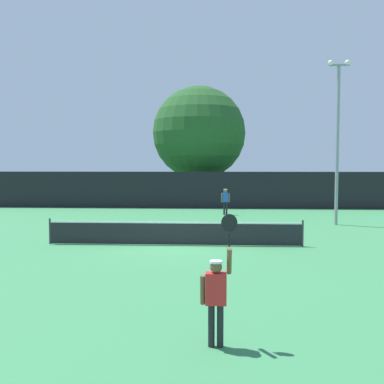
% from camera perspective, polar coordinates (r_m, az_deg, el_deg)
% --- Properties ---
extents(ground_plane, '(120.00, 120.00, 0.00)m').
position_cam_1_polar(ground_plane, '(18.36, -2.30, -6.85)').
color(ground_plane, '#387F4C').
extents(tennis_net, '(10.53, 0.08, 1.07)m').
position_cam_1_polar(tennis_net, '(18.28, -2.31, -5.27)').
color(tennis_net, '#232328').
rests_on(tennis_net, ground).
extents(perimeter_fence, '(32.18, 0.12, 2.79)m').
position_cam_1_polar(perimeter_fence, '(33.72, 0.26, 0.26)').
color(perimeter_fence, black).
rests_on(perimeter_fence, ground).
extents(player_serving, '(0.68, 0.38, 2.42)m').
position_cam_1_polar(player_serving, '(8.18, 3.18, -12.48)').
color(player_serving, red).
rests_on(player_serving, ground).
extents(player_receiving, '(0.57, 0.25, 1.71)m').
position_cam_1_polar(player_receiving, '(29.34, 4.33, -0.90)').
color(player_receiving, blue).
rests_on(player_receiving, ground).
extents(tennis_ball, '(0.07, 0.07, 0.07)m').
position_cam_1_polar(tennis_ball, '(21.28, 5.13, -5.34)').
color(tennis_ball, '#CCE033').
rests_on(tennis_ball, ground).
extents(light_pole, '(1.18, 0.28, 8.98)m').
position_cam_1_polar(light_pole, '(25.63, 18.26, 7.27)').
color(light_pole, gray).
rests_on(light_pole, ground).
extents(large_tree, '(7.96, 7.96, 10.03)m').
position_cam_1_polar(large_tree, '(38.32, 0.91, 7.60)').
color(large_tree, brown).
rests_on(large_tree, ground).
extents(parked_car_near, '(1.93, 4.22, 1.69)m').
position_cam_1_polar(parked_car_near, '(40.61, 14.66, -0.18)').
color(parked_car_near, navy).
rests_on(parked_car_near, ground).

